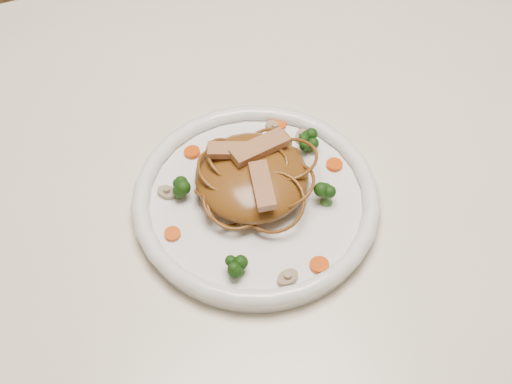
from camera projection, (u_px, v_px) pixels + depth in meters
name	position (u px, v px, depth m)	size (l,w,h in m)	color
ground	(279.00, 382.00, 1.49)	(4.00, 4.00, 0.00)	#52371C
table	(292.00, 190.00, 0.97)	(1.20, 0.80, 0.75)	beige
plate	(256.00, 204.00, 0.82)	(0.28, 0.28, 0.02)	white
noodle_mound	(252.00, 177.00, 0.81)	(0.13, 0.13, 0.04)	brown
chicken_a	(260.00, 147.00, 0.80)	(0.07, 0.02, 0.01)	tan
chicken_b	(234.00, 150.00, 0.80)	(0.06, 0.02, 0.01)	tan
chicken_c	(262.00, 185.00, 0.77)	(0.06, 0.02, 0.01)	tan
broccoli_0	(309.00, 141.00, 0.85)	(0.02, 0.02, 0.03)	#15390C
broccoli_1	(176.00, 186.00, 0.81)	(0.03, 0.03, 0.03)	#15390C
broccoli_2	(238.00, 265.00, 0.75)	(0.03, 0.03, 0.03)	#15390C
broccoli_3	(328.00, 193.00, 0.80)	(0.03, 0.03, 0.03)	#15390C
carrot_0	(277.00, 125.00, 0.88)	(0.02, 0.02, 0.01)	#F05808
carrot_1	(173.00, 234.00, 0.79)	(0.02, 0.02, 0.01)	#F05808
carrot_2	(334.00, 165.00, 0.84)	(0.02, 0.02, 0.01)	#F05808
carrot_3	(192.00, 152.00, 0.86)	(0.02, 0.02, 0.01)	#F05808
carrot_4	(319.00, 265.00, 0.76)	(0.02, 0.02, 0.01)	#F05808
mushroom_0	(288.00, 278.00, 0.75)	(0.03, 0.03, 0.01)	tan
mushroom_1	(302.00, 137.00, 0.87)	(0.02, 0.02, 0.01)	tan
mushroom_2	(167.00, 192.00, 0.82)	(0.02, 0.02, 0.01)	tan
mushroom_3	(275.00, 128.00, 0.88)	(0.03, 0.03, 0.01)	tan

